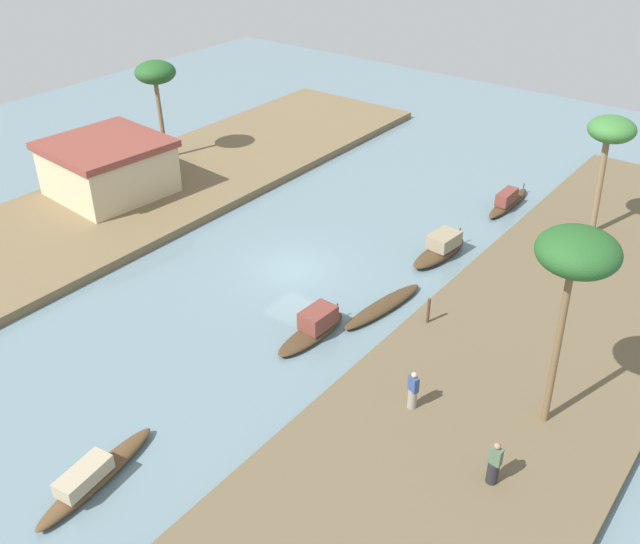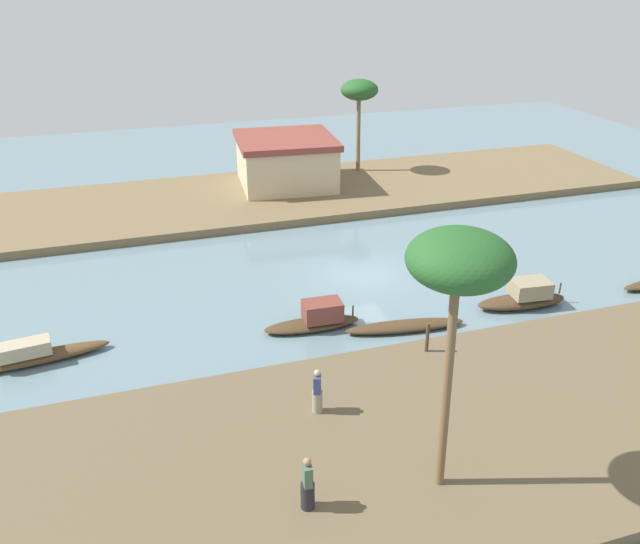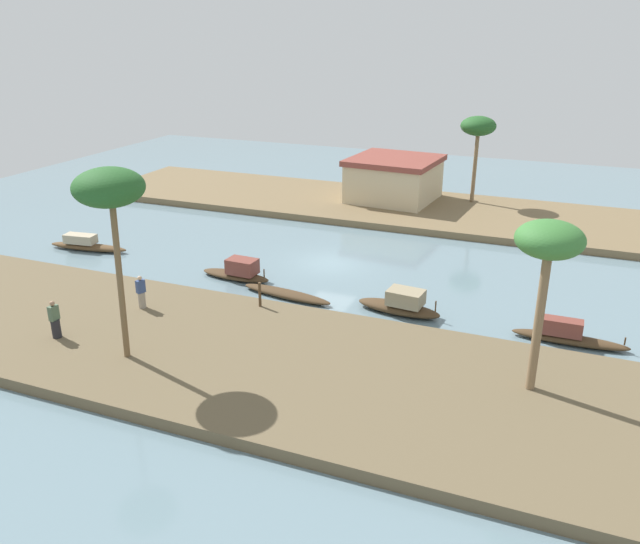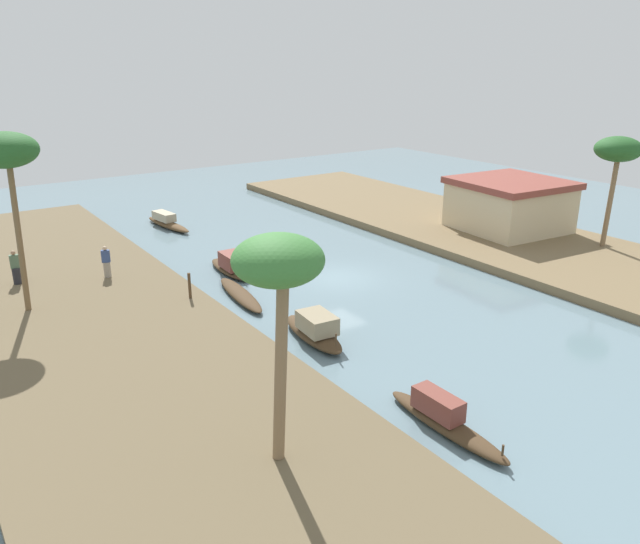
{
  "view_description": "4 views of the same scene",
  "coord_description": "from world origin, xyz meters",
  "px_view_note": "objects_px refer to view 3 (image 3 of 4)",
  "views": [
    {
      "loc": [
        -23.8,
        -19.85,
        18.67
      ],
      "look_at": [
        -0.51,
        -2.11,
        0.87
      ],
      "focal_mm": 39.7,
      "sensor_mm": 36.0,
      "label": 1
    },
    {
      "loc": [
        -11.01,
        -27.35,
        14.14
      ],
      "look_at": [
        -2.5,
        -0.63,
        0.79
      ],
      "focal_mm": 36.5,
      "sensor_mm": 36.0,
      "label": 2
    },
    {
      "loc": [
        12.89,
        -33.44,
        13.28
      ],
      "look_at": [
        0.71,
        -3.46,
        0.78
      ],
      "focal_mm": 36.17,
      "sensor_mm": 36.0,
      "label": 3
    },
    {
      "loc": [
        25.13,
        -18.44,
        11.19
      ],
      "look_at": [
        0.58,
        -1.48,
        0.78
      ],
      "focal_mm": 34.75,
      "sensor_mm": 36.0,
      "label": 4
    }
  ],
  "objects_px": {
    "sampan_open_hull": "(286,294)",
    "palm_tree_left_near": "(109,191)",
    "sampan_with_red_awning": "(238,271)",
    "sampan_near_left_bank": "(86,244)",
    "palm_tree_right_tall": "(478,128)",
    "palm_tree_left_far": "(549,246)",
    "riverside_building": "(394,178)",
    "sampan_foreground": "(401,304)",
    "sampan_downstream_large": "(567,335)",
    "person_by_mooring": "(55,322)",
    "mooring_post": "(260,294)",
    "person_on_near_bank": "(141,294)"
  },
  "relations": [
    {
      "from": "sampan_open_hull",
      "to": "palm_tree_left_near",
      "type": "xyz_separation_m",
      "value": [
        -3.03,
        -8.93,
        7.24
      ]
    },
    {
      "from": "sampan_with_red_awning",
      "to": "sampan_open_hull",
      "type": "distance_m",
      "value": 3.78
    },
    {
      "from": "sampan_near_left_bank",
      "to": "palm_tree_left_near",
      "type": "distance_m",
      "value": 17.58
    },
    {
      "from": "palm_tree_right_tall",
      "to": "palm_tree_left_far",
      "type": "bearing_deg",
      "value": -75.8
    },
    {
      "from": "sampan_with_red_awning",
      "to": "riverside_building",
      "type": "relative_size",
      "value": 0.61
    },
    {
      "from": "sampan_foreground",
      "to": "palm_tree_left_near",
      "type": "bearing_deg",
      "value": -129.03
    },
    {
      "from": "sampan_near_left_bank",
      "to": "sampan_downstream_large",
      "type": "xyz_separation_m",
      "value": [
        28.49,
        -2.04,
        0.01
      ]
    },
    {
      "from": "sampan_with_red_awning",
      "to": "sampan_downstream_large",
      "type": "relative_size",
      "value": 0.84
    },
    {
      "from": "sampan_foreground",
      "to": "palm_tree_left_far",
      "type": "distance_m",
      "value": 10.26
    },
    {
      "from": "palm_tree_left_near",
      "to": "sampan_with_red_awning",
      "type": "bearing_deg",
      "value": 92.82
    },
    {
      "from": "sampan_near_left_bank",
      "to": "sampan_downstream_large",
      "type": "height_order",
      "value": "sampan_downstream_large"
    },
    {
      "from": "person_by_mooring",
      "to": "palm_tree_left_near",
      "type": "relative_size",
      "value": 0.22
    },
    {
      "from": "sampan_foreground",
      "to": "person_by_mooring",
      "type": "distance_m",
      "value": 15.85
    },
    {
      "from": "sampan_foreground",
      "to": "palm_tree_left_far",
      "type": "relative_size",
      "value": 0.66
    },
    {
      "from": "sampan_with_red_awning",
      "to": "person_by_mooring",
      "type": "height_order",
      "value": "person_by_mooring"
    },
    {
      "from": "sampan_with_red_awning",
      "to": "sampan_open_hull",
      "type": "xyz_separation_m",
      "value": [
        3.54,
        -1.32,
        -0.27
      ]
    },
    {
      "from": "sampan_downstream_large",
      "to": "palm_tree_left_far",
      "type": "xyz_separation_m",
      "value": [
        -1.11,
        -5.27,
        5.71
      ]
    },
    {
      "from": "sampan_foreground",
      "to": "sampan_downstream_large",
      "type": "xyz_separation_m",
      "value": [
        7.67,
        -0.28,
        -0.1
      ]
    },
    {
      "from": "sampan_foreground",
      "to": "mooring_post",
      "type": "bearing_deg",
      "value": -150.6
    },
    {
      "from": "sampan_near_left_bank",
      "to": "palm_tree_left_far",
      "type": "height_order",
      "value": "palm_tree_left_far"
    },
    {
      "from": "sampan_with_red_awning",
      "to": "riverside_building",
      "type": "height_order",
      "value": "riverside_building"
    },
    {
      "from": "sampan_near_left_bank",
      "to": "sampan_foreground",
      "type": "bearing_deg",
      "value": -12.27
    },
    {
      "from": "sampan_foreground",
      "to": "sampan_open_hull",
      "type": "bearing_deg",
      "value": -171.65
    },
    {
      "from": "sampan_with_red_awning",
      "to": "palm_tree_left_far",
      "type": "relative_size",
      "value": 0.65
    },
    {
      "from": "sampan_open_hull",
      "to": "person_by_mooring",
      "type": "xyz_separation_m",
      "value": [
        -6.95,
        -8.77,
        1.02
      ]
    },
    {
      "from": "palm_tree_left_far",
      "to": "palm_tree_right_tall",
      "type": "bearing_deg",
      "value": 104.2
    },
    {
      "from": "mooring_post",
      "to": "palm_tree_left_near",
      "type": "xyz_separation_m",
      "value": [
        -2.79,
        -6.45,
        6.33
      ]
    },
    {
      "from": "sampan_open_hull",
      "to": "palm_tree_right_tall",
      "type": "bearing_deg",
      "value": 82.14
    },
    {
      "from": "sampan_downstream_large",
      "to": "sampan_with_red_awning",
      "type": "bearing_deg",
      "value": 175.39
    },
    {
      "from": "person_by_mooring",
      "to": "sampan_foreground",
      "type": "bearing_deg",
      "value": 129.82
    },
    {
      "from": "sampan_foreground",
      "to": "riverside_building",
      "type": "distance_m",
      "value": 20.3
    },
    {
      "from": "mooring_post",
      "to": "riverside_building",
      "type": "bearing_deg",
      "value": 89.22
    },
    {
      "from": "palm_tree_left_near",
      "to": "palm_tree_right_tall",
      "type": "height_order",
      "value": "palm_tree_left_near"
    },
    {
      "from": "sampan_with_red_awning",
      "to": "riverside_building",
      "type": "bearing_deg",
      "value": 81.35
    },
    {
      "from": "sampan_open_hull",
      "to": "sampan_downstream_large",
      "type": "height_order",
      "value": "sampan_downstream_large"
    },
    {
      "from": "sampan_with_red_awning",
      "to": "palm_tree_left_near",
      "type": "height_order",
      "value": "palm_tree_left_near"
    },
    {
      "from": "sampan_foreground",
      "to": "palm_tree_right_tall",
      "type": "height_order",
      "value": "palm_tree_right_tall"
    },
    {
      "from": "sampan_foreground",
      "to": "riverside_building",
      "type": "bearing_deg",
      "value": 112.57
    },
    {
      "from": "person_on_near_bank",
      "to": "person_by_mooring",
      "type": "distance_m",
      "value": 4.28
    },
    {
      "from": "palm_tree_left_far",
      "to": "person_by_mooring",
      "type": "bearing_deg",
      "value": -169.75
    },
    {
      "from": "palm_tree_left_near",
      "to": "palm_tree_left_far",
      "type": "height_order",
      "value": "palm_tree_left_near"
    },
    {
      "from": "sampan_with_red_awning",
      "to": "palm_tree_left_near",
      "type": "distance_m",
      "value": 12.4
    },
    {
      "from": "sampan_near_left_bank",
      "to": "riverside_building",
      "type": "bearing_deg",
      "value": 42.37
    },
    {
      "from": "palm_tree_left_near",
      "to": "palm_tree_right_tall",
      "type": "bearing_deg",
      "value": 73.61
    },
    {
      "from": "sampan_downstream_large",
      "to": "sampan_open_hull",
      "type": "bearing_deg",
      "value": 179.79
    },
    {
      "from": "riverside_building",
      "to": "sampan_near_left_bank",
      "type": "bearing_deg",
      "value": -125.34
    },
    {
      "from": "riverside_building",
      "to": "sampan_foreground",
      "type": "bearing_deg",
      "value": -67.99
    },
    {
      "from": "sampan_foreground",
      "to": "mooring_post",
      "type": "relative_size",
      "value": 3.51
    },
    {
      "from": "person_by_mooring",
      "to": "palm_tree_left_far",
      "type": "xyz_separation_m",
      "value": [
        19.53,
        3.53,
        4.88
      ]
    },
    {
      "from": "person_by_mooring",
      "to": "palm_tree_left_near",
      "type": "height_order",
      "value": "palm_tree_left_near"
    }
  ]
}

